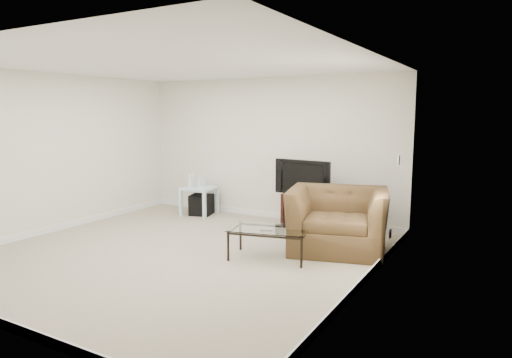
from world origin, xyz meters
The scene contains 18 objects.
floor centered at (0.00, 0.00, 0.00)m, with size 5.00×5.00×0.00m, color tan.
ceiling centered at (0.00, 0.00, 2.50)m, with size 5.00×5.00×0.00m, color white.
wall_back centered at (0.00, 2.50, 1.25)m, with size 5.00×0.02×2.50m, color silver.
wall_left centered at (-2.50, 0.00, 1.25)m, with size 0.02×5.00×2.50m, color silver.
wall_right centered at (2.50, 0.00, 1.25)m, with size 0.02×5.00×2.50m, color silver.
plate_back centered at (-1.40, 2.49, 1.25)m, with size 0.12×0.02×0.12m, color white.
plate_right_switch centered at (2.49, 1.60, 1.25)m, with size 0.02×0.09×0.13m, color white.
plate_right_outlet centered at (2.49, 1.30, 0.30)m, with size 0.02×0.08×0.12m, color white.
tv_stand centered at (0.90, 2.15, 0.28)m, with size 0.68×0.47×0.56m, color black, non-canonical shape.
dvd_player centered at (0.90, 2.11, 0.47)m, with size 0.34×0.24×0.05m, color black.
television centered at (0.90, 2.12, 0.85)m, with size 0.92×0.18×0.57m, color black.
side_table centered at (-1.20, 2.05, 0.26)m, with size 0.55×0.55×0.52m, color silver, non-canonical shape.
subwoofer centered at (-1.17, 2.08, 0.19)m, with size 0.38×0.38×0.38m, color black.
game_console centered at (-1.33, 2.01, 0.64)m, with size 0.05×0.17×0.24m, color white.
game_case centered at (-1.14, 2.04, 0.63)m, with size 0.05×0.15×0.21m, color silver.
recliner centered at (1.79, 1.20, 0.58)m, with size 1.32×0.86×1.15m, color brown.
coffee_table centered at (1.15, 0.40, 0.20)m, with size 1.02×0.58×0.40m, color black, non-canonical shape.
remote centered at (1.16, 0.30, 0.41)m, with size 0.16×0.04×0.02m, color #B2B2B7.
Camera 1 is at (3.84, -4.67, 1.88)m, focal length 32.00 mm.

